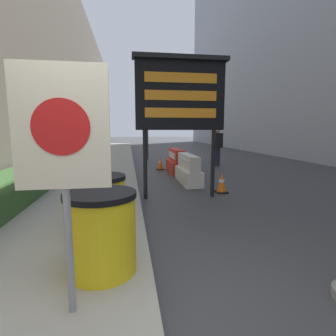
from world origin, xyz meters
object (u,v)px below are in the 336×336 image
jersey_barrier_white (188,170)px  jersey_barrier_red_striped (176,162)px  barrel_drum_foreground (101,232)px  traffic_light_near_curb (147,108)px  barrel_drum_middle (100,205)px  warning_sign (63,144)px  traffic_cone_mid (160,163)px  pedestrian_worker (217,144)px  message_board (180,96)px  traffic_cone_far (222,183)px  traffic_cone_near (179,159)px

jersey_barrier_white → jersey_barrier_red_striped: 2.07m
barrel_drum_foreground → traffic_light_near_curb: traffic_light_near_curb is taller
barrel_drum_middle → jersey_barrier_red_striped: (2.30, 6.34, -0.20)m
jersey_barrier_white → traffic_light_near_curb: bearing=96.9°
barrel_drum_middle → warning_sign: warning_sign is taller
traffic_cone_mid → pedestrian_worker: size_ratio=0.33×
jersey_barrier_white → jersey_barrier_red_striped: jersey_barrier_red_striped is taller
traffic_cone_mid → pedestrian_worker: (2.76, 0.72, 0.76)m
jersey_barrier_white → barrel_drum_foreground: bearing=-112.4°
jersey_barrier_white → traffic_cone_mid: 2.94m
message_board → jersey_barrier_white: size_ratio=1.88×
jersey_barrier_red_striped → pedestrian_worker: pedestrian_worker is taller
warning_sign → pedestrian_worker: warning_sign is taller
traffic_cone_far → traffic_light_near_curb: 8.63m
jersey_barrier_white → traffic_light_near_curb: traffic_light_near_curb is taller
warning_sign → traffic_light_near_curb: 12.77m
warning_sign → message_board: message_board is taller
traffic_cone_near → warning_sign: bearing=-106.3°
traffic_cone_mid → barrel_drum_foreground: bearing=-101.3°
barrel_drum_foreground → warning_sign: size_ratio=0.44×
traffic_cone_near → traffic_cone_far: (0.19, -4.96, -0.12)m
barrel_drum_foreground → jersey_barrier_red_striped: (2.18, 7.37, -0.20)m
barrel_drum_middle → traffic_light_near_curb: 11.28m
barrel_drum_foreground → pedestrian_worker: pedestrian_worker is taller
jersey_barrier_red_striped → barrel_drum_foreground: bearing=-106.5°
barrel_drum_middle → traffic_cone_far: size_ratio=1.58×
traffic_cone_mid → jersey_barrier_white: bearing=-79.2°
traffic_cone_far → jersey_barrier_red_striped: bearing=99.5°
barrel_drum_middle → message_board: size_ratio=0.26×
barrel_drum_foreground → traffic_cone_near: 9.20m
message_board → jersey_barrier_red_striped: 4.41m
barrel_drum_middle → traffic_cone_far: (2.89, 2.84, -0.34)m
message_board → traffic_cone_mid: 5.15m
warning_sign → jersey_barrier_red_striped: warning_sign is taller
traffic_cone_near → barrel_drum_middle: bearing=-109.1°
jersey_barrier_white → traffic_light_near_curb: (-0.81, 6.68, 2.47)m
jersey_barrier_white → traffic_light_near_curb: size_ratio=0.45×
barrel_drum_foreground → traffic_cone_mid: barrel_drum_foreground is taller
barrel_drum_foreground → message_board: 4.29m
barrel_drum_foreground → barrel_drum_middle: same height
barrel_drum_foreground → jersey_barrier_white: size_ratio=0.49×
barrel_drum_middle → warning_sign: bearing=-92.4°
warning_sign → barrel_drum_middle: bearing=87.6°
warning_sign → message_board: bearing=67.3°
barrel_drum_foreground → warning_sign: 1.18m
jersey_barrier_white → traffic_cone_near: jersey_barrier_white is taller
message_board → traffic_light_near_curb: (-0.18, 8.44, 0.38)m
barrel_drum_middle → traffic_cone_near: size_ratio=1.10×
jersey_barrier_red_striped → traffic_light_near_curb: 5.28m
traffic_cone_far → barrel_drum_middle: bearing=-135.5°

